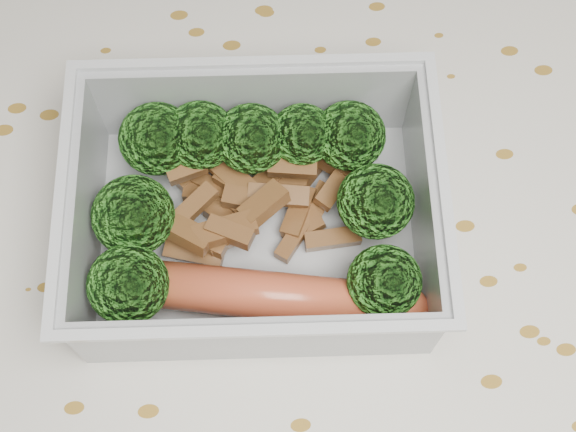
{
  "coord_description": "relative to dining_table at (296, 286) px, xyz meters",
  "views": [
    {
      "loc": [
        -0.02,
        -0.15,
        1.11
      ],
      "look_at": [
        -0.01,
        -0.0,
        0.78
      ],
      "focal_mm": 50.0,
      "sensor_mm": 36.0,
      "label": 1
    }
  ],
  "objects": [
    {
      "name": "dining_table",
      "position": [
        0.0,
        0.0,
        0.0
      ],
      "size": [
        1.4,
        0.9,
        0.75
      ],
      "color": "brown",
      "rests_on": "ground"
    },
    {
      "name": "tablecloth",
      "position": [
        0.0,
        0.0,
        0.05
      ],
      "size": [
        1.46,
        0.96,
        0.19
      ],
      "color": "silver",
      "rests_on": "dining_table"
    },
    {
      "name": "lunch_container",
      "position": [
        -0.02,
        -0.0,
        0.11
      ],
      "size": [
        0.17,
        0.14,
        0.06
      ],
      "color": "silver",
      "rests_on": "tablecloth"
    },
    {
      "name": "broccoli_florets",
      "position": [
        -0.02,
        0.01,
        0.12
      ],
      "size": [
        0.15,
        0.11,
        0.04
      ],
      "color": "#608C3F",
      "rests_on": "lunch_container"
    },
    {
      "name": "meat_pile",
      "position": [
        -0.02,
        0.01,
        0.1
      ],
      "size": [
        0.1,
        0.06,
        0.03
      ],
      "color": "brown",
      "rests_on": "lunch_container"
    },
    {
      "name": "sausage",
      "position": [
        -0.02,
        -0.04,
        0.11
      ],
      "size": [
        0.14,
        0.05,
        0.02
      ],
      "color": "#C65130",
      "rests_on": "lunch_container"
    }
  ]
}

